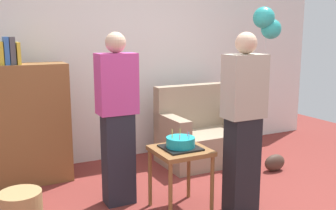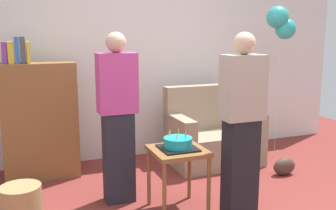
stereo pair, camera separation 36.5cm
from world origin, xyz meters
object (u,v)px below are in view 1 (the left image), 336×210
Objects in this scene: couch at (203,135)px; person_blowing_candles at (117,119)px; balloon_bunch at (267,23)px; birthday_cake at (181,143)px; person_holding_cake at (243,123)px; handbag at (275,163)px; side_table at (180,158)px; bookshelf at (30,122)px; wicker_basket at (21,209)px.

person_blowing_candles is at bearing -153.24° from couch.
person_blowing_candles is 0.84× the size of balloon_bunch.
birthday_cake is 0.59m from person_holding_cake.
handbag is (1.00, 0.66, -0.73)m from person_holding_cake.
person_blowing_candles reaches higher than birthday_cake.
side_table is 0.36× the size of person_blowing_candles.
birthday_cake is 1.14× the size of handbag.
birthday_cake is 0.20× the size of person_blowing_candles.
bookshelf is at bearing 129.91° from birthday_cake.
person_blowing_candles reaches higher than bookshelf.
bookshelf is 4.94× the size of birthday_cake.
handbag is (1.94, -0.01, -0.73)m from person_blowing_candles.
person_blowing_candles is 2.47m from balloon_bunch.
handbag is (1.49, 0.39, -0.54)m from birthday_cake.
person_holding_cake is at bearing -107.58° from couch.
wicker_basket is (-0.90, -0.06, -0.68)m from person_blowing_candles.
side_table is 1.44m from wicker_basket.
bookshelf reaches higher than couch.
bookshelf is 1.74m from birthday_cake.
bookshelf reaches higher than side_table.
side_table is at bearing -14.57° from wicker_basket.
couch reaches higher than wicker_basket.
couch is 0.70× the size of bookshelf.
person_blowing_candles is at bearing 137.67° from side_table.
handbag is at bearing -19.80° from bookshelf.
couch is at bearing 128.96° from handbag.
handbag is at bearing -10.86° from person_blowing_candles.
person_blowing_candles reaches higher than handbag.
person_holding_cake reaches higher than birthday_cake.
bookshelf reaches higher than wicker_basket.
bookshelf is at bearing 76.50° from wicker_basket.
side_table reaches higher than handbag.
birthday_cake is 0.20× the size of person_holding_cake.
bookshelf is at bearing 172.83° from balloon_bunch.
couch is 3.93× the size of handbag.
wicker_basket is at bearing -168.82° from balloon_bunch.
handbag is (2.85, 0.04, -0.05)m from wicker_basket.
birthday_cake is at bearing -151.41° from balloon_bunch.
side_table is at bearing -52.76° from person_blowing_candles.
side_table is at bearing -165.23° from handbag.
bookshelf is 0.81× the size of balloon_bunch.
balloon_bunch is (2.90, -0.36, 1.06)m from bookshelf.
person_holding_cake is 2.06m from wicker_basket.
side_table is (1.12, -1.33, -0.18)m from bookshelf.
side_table is at bearing -10.12° from birthday_cake.
birthday_cake is 0.64m from person_blowing_candles.
person_holding_cake is at bearing -28.06° from side_table.
couch is 2.40m from wicker_basket.
side_table is 0.36× the size of person_holding_cake.
wicker_basket is (-1.84, 0.61, -0.68)m from person_holding_cake.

